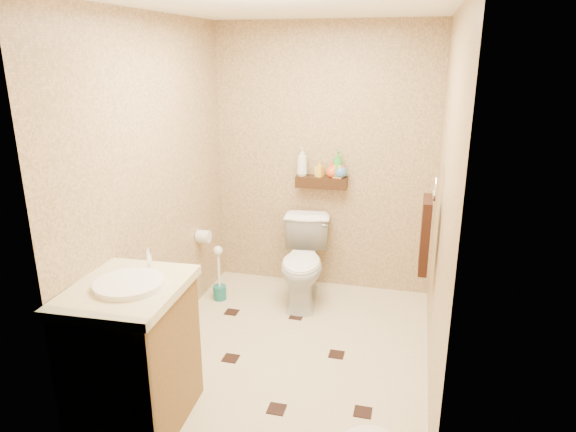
# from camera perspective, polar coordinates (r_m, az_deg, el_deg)

# --- Properties ---
(ground) EXTENTS (2.50, 2.50, 0.00)m
(ground) POSITION_cam_1_polar(r_m,az_deg,el_deg) (3.96, 0.17, -14.79)
(ground) COLOR beige
(ground) RESTS_ON ground
(wall_back) EXTENTS (2.00, 0.04, 2.40)m
(wall_back) POSITION_cam_1_polar(r_m,az_deg,el_deg) (4.66, 3.98, 6.16)
(wall_back) COLOR tan
(wall_back) RESTS_ON ground
(wall_front) EXTENTS (2.00, 0.04, 2.40)m
(wall_front) POSITION_cam_1_polar(r_m,az_deg,el_deg) (2.34, -7.34, -5.80)
(wall_front) COLOR tan
(wall_front) RESTS_ON ground
(wall_left) EXTENTS (0.04, 2.50, 2.40)m
(wall_left) POSITION_cam_1_polar(r_m,az_deg,el_deg) (3.83, -14.49, 3.09)
(wall_left) COLOR tan
(wall_left) RESTS_ON ground
(wall_right) EXTENTS (0.04, 2.50, 2.40)m
(wall_right) POSITION_cam_1_polar(r_m,az_deg,el_deg) (3.38, 16.88, 0.95)
(wall_right) COLOR tan
(wall_right) RESTS_ON ground
(ceiling) EXTENTS (2.00, 2.50, 0.02)m
(ceiling) POSITION_cam_1_polar(r_m,az_deg,el_deg) (3.35, 0.22, 22.34)
(ceiling) COLOR white
(ceiling) RESTS_ON wall_back
(wall_shelf) EXTENTS (0.46, 0.14, 0.10)m
(wall_shelf) POSITION_cam_1_polar(r_m,az_deg,el_deg) (4.62, 3.75, 3.78)
(wall_shelf) COLOR #38210F
(wall_shelf) RESTS_ON wall_back
(floor_accents) EXTENTS (1.35, 1.29, 0.01)m
(floor_accents) POSITION_cam_1_polar(r_m,az_deg,el_deg) (3.91, -0.21, -15.22)
(floor_accents) COLOR black
(floor_accents) RESTS_ON ground
(toilet) EXTENTS (0.50, 0.77, 0.74)m
(toilet) POSITION_cam_1_polar(r_m,az_deg,el_deg) (4.53, 1.74, -5.18)
(toilet) COLOR white
(toilet) RESTS_ON ground
(vanity) EXTENTS (0.63, 0.76, 1.03)m
(vanity) POSITION_cam_1_polar(r_m,az_deg,el_deg) (3.21, -16.83, -14.43)
(vanity) COLOR brown
(vanity) RESTS_ON ground
(toilet_brush) EXTENTS (0.12, 0.12, 0.51)m
(toilet_brush) POSITION_cam_1_polar(r_m,az_deg,el_deg) (4.67, -7.65, -7.15)
(toilet_brush) COLOR #1A6865
(toilet_brush) RESTS_ON ground
(towel_ring) EXTENTS (0.12, 0.30, 0.76)m
(towel_ring) POSITION_cam_1_polar(r_m,az_deg,el_deg) (3.69, 15.07, -1.65)
(towel_ring) COLOR silver
(towel_ring) RESTS_ON wall_right
(toilet_paper) EXTENTS (0.12, 0.11, 0.12)m
(toilet_paper) POSITION_cam_1_polar(r_m,az_deg,el_deg) (4.53, -9.38, -2.24)
(toilet_paper) COLOR silver
(toilet_paper) RESTS_ON wall_left
(bottle_a) EXTENTS (0.14, 0.14, 0.26)m
(bottle_a) POSITION_cam_1_polar(r_m,az_deg,el_deg) (4.62, 1.59, 6.06)
(bottle_a) COLOR silver
(bottle_a) RESTS_ON wall_shelf
(bottle_b) EXTENTS (0.09, 0.09, 0.15)m
(bottle_b) POSITION_cam_1_polar(r_m,az_deg,el_deg) (4.60, 3.54, 5.28)
(bottle_b) COLOR gold
(bottle_b) RESTS_ON wall_shelf
(bottle_c) EXTENTS (0.11, 0.11, 0.14)m
(bottle_c) POSITION_cam_1_polar(r_m,az_deg,el_deg) (4.58, 4.94, 5.14)
(bottle_c) COLOR #F04B1C
(bottle_c) RESTS_ON wall_shelf
(bottle_d) EXTENTS (0.13, 0.13, 0.24)m
(bottle_d) POSITION_cam_1_polar(r_m,az_deg,el_deg) (4.56, 5.56, 5.72)
(bottle_d) COLOR green
(bottle_d) RESTS_ON wall_shelf
(bottle_e) EXTENTS (0.09, 0.09, 0.18)m
(bottle_e) POSITION_cam_1_polar(r_m,az_deg,el_deg) (4.57, 5.62, 5.35)
(bottle_e) COLOR #F98F53
(bottle_e) RESTS_ON wall_shelf
(bottle_f) EXTENTS (0.15, 0.15, 0.15)m
(bottle_f) POSITION_cam_1_polar(r_m,az_deg,el_deg) (4.57, 5.85, 5.18)
(bottle_f) COLOR teal
(bottle_f) RESTS_ON wall_shelf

